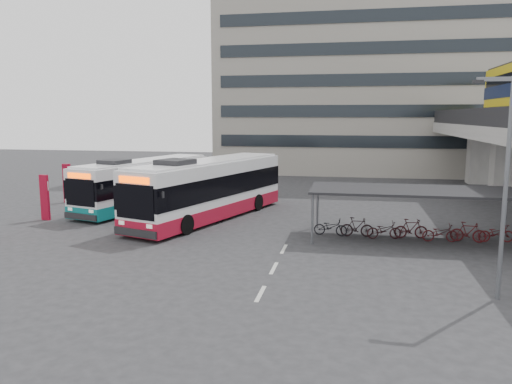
% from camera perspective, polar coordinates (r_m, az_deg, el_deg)
% --- Properties ---
extents(ground, '(120.00, 120.00, 0.00)m').
position_cam_1_polar(ground, '(23.74, -2.83, -6.23)').
color(ground, '#28282B').
rests_on(ground, ground).
extents(bike_shelter, '(10.00, 4.00, 2.54)m').
position_cam_1_polar(bike_shelter, '(25.89, 17.43, -2.29)').
color(bike_shelter, '#595B60').
rests_on(bike_shelter, ground).
extents(office_block, '(30.00, 15.00, 25.00)m').
position_cam_1_polar(office_block, '(58.63, 11.75, 14.76)').
color(office_block, gray).
rests_on(office_block, ground).
extents(road_markings, '(0.15, 7.60, 0.01)m').
position_cam_1_polar(road_markings, '(20.43, 2.05, -8.69)').
color(road_markings, beige).
rests_on(road_markings, ground).
extents(bus_main, '(6.64, 13.08, 3.80)m').
position_cam_1_polar(bus_main, '(29.91, -5.36, 0.30)').
color(bus_main, white).
rests_on(bus_main, ground).
extents(bus_teal, '(5.53, 11.88, 3.44)m').
position_cam_1_polar(bus_teal, '(34.36, -12.55, 0.93)').
color(bus_teal, white).
rests_on(bus_teal, ground).
extents(pedestrian, '(0.59, 0.69, 1.61)m').
position_cam_1_polar(pedestrian, '(28.84, -4.22, -1.93)').
color(pedestrian, black).
rests_on(pedestrian, ground).
extents(lamp_post, '(1.29, 0.18, 7.36)m').
position_cam_1_polar(lamp_post, '(18.09, 26.43, 1.71)').
color(lamp_post, '#595B60').
rests_on(lamp_post, ground).
extents(sign_totem_mid, '(0.58, 0.24, 2.70)m').
position_cam_1_polar(sign_totem_mid, '(31.91, -23.00, -0.51)').
color(sign_totem_mid, maroon).
rests_on(sign_totem_mid, ground).
extents(sign_totem_north, '(0.60, 0.25, 2.77)m').
position_cam_1_polar(sign_totem_north, '(37.79, -20.78, 1.00)').
color(sign_totem_north, maroon).
rests_on(sign_totem_north, ground).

